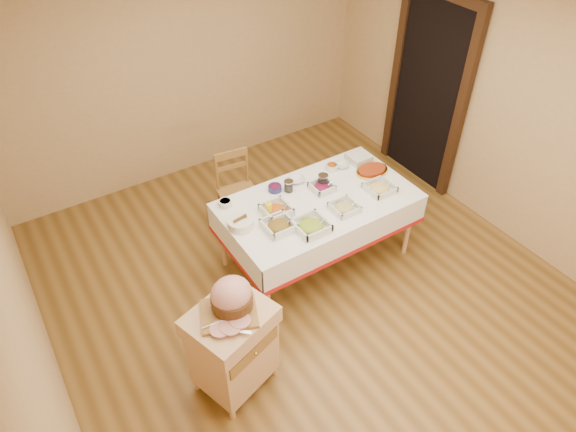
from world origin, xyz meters
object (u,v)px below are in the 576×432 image
(ham_on_board, at_px, (231,298))
(dining_chair, at_px, (238,191))
(mustard_bottle, at_px, (269,209))
(preserve_jar_right, at_px, (323,181))
(plate_stack, at_px, (359,158))
(dining_table, at_px, (318,213))
(bread_basket, at_px, (240,223))
(preserve_jar_left, at_px, (289,186))
(brass_platter, at_px, (372,170))
(butcher_cart, at_px, (233,345))

(ham_on_board, bearing_deg, dining_chair, 61.27)
(dining_chair, xyz_separation_m, ham_on_board, (-0.92, -1.67, 0.51))
(dining_chair, relative_size, mustard_bottle, 4.96)
(ham_on_board, relative_size, preserve_jar_right, 3.35)
(ham_on_board, xyz_separation_m, preserve_jar_right, (1.47, 0.94, -0.14))
(plate_stack, bearing_deg, preserve_jar_right, -164.99)
(dining_table, xyz_separation_m, bread_basket, (-0.79, 0.06, 0.20))
(dining_chair, relative_size, preserve_jar_right, 6.90)
(dining_chair, bearing_deg, bread_basket, -115.44)
(preserve_jar_right, bearing_deg, mustard_bottle, -171.21)
(dining_chair, bearing_deg, preserve_jar_left, -69.39)
(mustard_bottle, xyz_separation_m, brass_platter, (1.21, 0.02, -0.06))
(preserve_jar_right, distance_m, bread_basket, 0.96)
(dining_chair, distance_m, mustard_bottle, 0.93)
(dining_chair, xyz_separation_m, preserve_jar_right, (0.56, -0.74, 0.37))
(dining_chair, bearing_deg, brass_platter, -36.57)
(ham_on_board, distance_m, mustard_bottle, 1.16)
(butcher_cart, height_order, mustard_bottle, mustard_bottle)
(dining_chair, relative_size, brass_platter, 2.52)
(preserve_jar_right, relative_size, bread_basket, 0.56)
(ham_on_board, height_order, mustard_bottle, ham_on_board)
(dining_table, height_order, dining_chair, dining_chair)
(ham_on_board, distance_m, brass_platter, 2.20)
(dining_table, relative_size, plate_stack, 8.56)
(mustard_bottle, height_order, brass_platter, mustard_bottle)
(dining_chair, height_order, bread_basket, dining_chair)
(dining_table, relative_size, dining_chair, 2.09)
(butcher_cart, distance_m, mustard_bottle, 1.26)
(brass_platter, bearing_deg, bread_basket, -179.19)
(mustard_bottle, bearing_deg, bread_basket, 179.45)
(butcher_cart, distance_m, plate_stack, 2.38)
(dining_table, distance_m, preserve_jar_right, 0.31)
(preserve_jar_right, bearing_deg, butcher_cart, -147.39)
(dining_chair, relative_size, preserve_jar_left, 7.60)
(dining_table, xyz_separation_m, butcher_cart, (-1.36, -0.81, -0.12))
(bread_basket, relative_size, plate_stack, 1.06)
(dining_chair, xyz_separation_m, mustard_bottle, (-0.11, -0.84, 0.39))
(butcher_cart, xyz_separation_m, ham_on_board, (0.04, 0.03, 0.48))
(butcher_cart, relative_size, preserve_jar_right, 6.63)
(preserve_jar_right, relative_size, mustard_bottle, 0.72)
(bread_basket, xyz_separation_m, plate_stack, (1.51, 0.25, -0.00))
(dining_table, bearing_deg, butcher_cart, -149.05)
(dining_table, bearing_deg, plate_stack, 23.10)
(butcher_cart, bearing_deg, preserve_jar_left, 42.11)
(ham_on_board, bearing_deg, plate_stack, 28.13)
(preserve_jar_left, bearing_deg, bread_basket, -161.58)
(butcher_cart, bearing_deg, dining_table, 30.95)
(dining_chair, distance_m, preserve_jar_left, 0.76)
(dining_chair, height_order, ham_on_board, ham_on_board)
(mustard_bottle, distance_m, plate_stack, 1.25)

